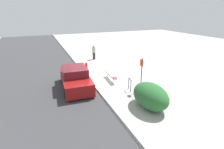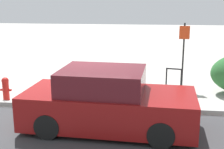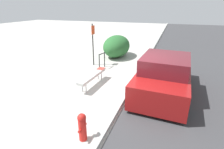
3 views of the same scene
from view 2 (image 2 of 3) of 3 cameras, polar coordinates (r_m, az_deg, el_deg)
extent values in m
plane|color=#ADAAA3|center=(9.18, -4.90, -6.24)|extent=(60.00, 60.00, 0.00)
cube|color=#A8A8A3|center=(9.15, -4.91, -5.86)|extent=(60.00, 0.20, 0.13)
cylinder|color=gray|center=(10.58, -4.50, -2.41)|extent=(0.04, 0.04, 0.38)
cylinder|color=gray|center=(10.33, 2.91, -2.78)|extent=(0.04, 0.04, 0.38)
cylinder|color=gray|center=(10.74, -4.28, -2.16)|extent=(0.04, 0.04, 0.38)
cylinder|color=gray|center=(10.49, 3.02, -2.53)|extent=(0.04, 0.04, 0.38)
cube|color=#B2B2AD|center=(10.45, -0.76, -1.17)|extent=(1.98, 0.42, 0.11)
cube|color=red|center=(10.32, 3.62, -1.04)|extent=(0.38, 0.32, 0.01)
cylinder|color=black|center=(10.90, 9.90, -0.95)|extent=(0.05, 0.05, 0.80)
cylinder|color=black|center=(10.85, 12.51, -1.15)|extent=(0.05, 0.05, 0.80)
cylinder|color=black|center=(10.78, 11.30, 1.00)|extent=(0.55, 0.16, 0.05)
cylinder|color=black|center=(11.39, 12.88, 3.41)|extent=(0.06, 0.06, 2.30)
cube|color=red|center=(11.24, 13.12, 7.48)|extent=(0.36, 0.02, 0.46)
cylinder|color=red|center=(10.26, -18.81, -3.01)|extent=(0.20, 0.20, 0.60)
sphere|color=red|center=(10.17, -18.97, -1.09)|extent=(0.22, 0.22, 0.22)
cylinder|color=red|center=(10.30, -19.54, -2.65)|extent=(0.08, 0.07, 0.07)
cylinder|color=red|center=(10.19, -18.13, -2.73)|extent=(0.08, 0.07, 0.07)
cylinder|color=black|center=(8.40, 9.19, -6.13)|extent=(0.61, 0.21, 0.60)
cylinder|color=black|center=(6.84, 8.92, -10.86)|extent=(0.61, 0.21, 0.60)
cylinder|color=black|center=(8.79, -7.74, -5.16)|extent=(0.61, 0.21, 0.60)
cylinder|color=black|center=(7.32, -11.74, -9.31)|extent=(0.61, 0.21, 0.60)
cube|color=maroon|center=(7.65, -0.51, -6.16)|extent=(4.21, 2.05, 0.82)
cube|color=#59171F|center=(7.47, -1.77, -1.16)|extent=(2.06, 1.74, 0.58)
camera|label=1|loc=(11.89, 74.07, 14.09)|focal=28.00mm
camera|label=3|loc=(10.22, -41.15, 10.77)|focal=28.00mm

